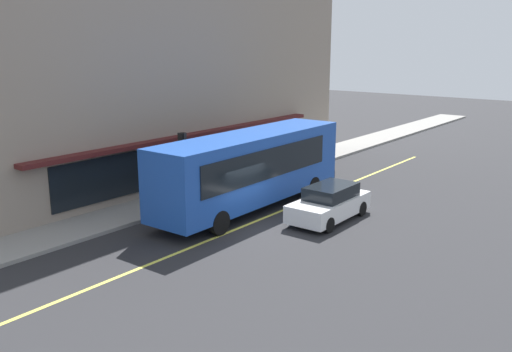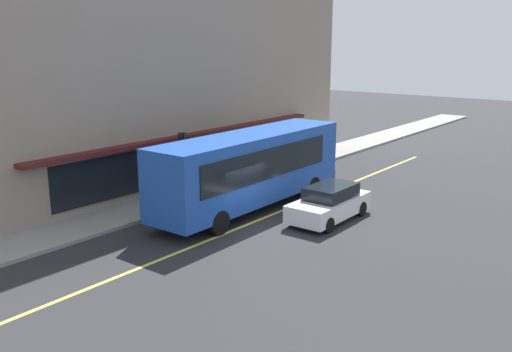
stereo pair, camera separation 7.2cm
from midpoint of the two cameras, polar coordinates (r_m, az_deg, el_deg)
The scene contains 8 objects.
ground at distance 23.25m, azimuth -1.20°, elevation -5.12°, with size 120.00×120.00×0.00m, color #28282B.
sidewalk at distance 26.53m, azimuth -9.62°, elevation -2.75°, with size 80.00×2.61×0.15m, color gray.
lane_centre_stripe at distance 23.25m, azimuth -1.20°, elevation -5.11°, with size 36.00×0.16×0.01m, color #D8D14C.
storefront_building at distance 32.46m, azimuth -13.43°, elevation 12.52°, with size 27.83×10.66×14.09m.
bus at distance 25.03m, azimuth -0.55°, elevation 0.97°, with size 11.16×2.72×3.50m.
traffic_light at distance 26.25m, azimuth -7.59°, elevation 2.67°, with size 0.30×0.52×3.20m.
car_white at distance 23.98m, azimuth 7.49°, elevation -2.79°, with size 4.31×1.88×1.52m.
pedestrian_at_corner at distance 33.43m, azimuth 1.81°, elevation 2.80°, with size 0.34×0.34×1.72m.
Camera 1 is at (-17.06, -13.91, 7.50)m, focal length 38.85 mm.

